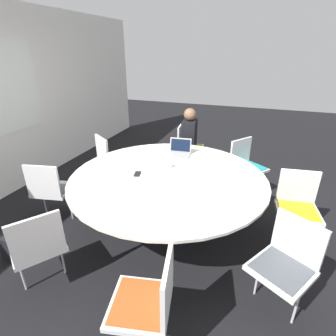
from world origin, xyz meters
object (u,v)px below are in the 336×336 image
at_px(chair_2, 51,187).
at_px(handbag, 19,240).
at_px(chair_7, 246,163).
at_px(coffee_cup, 169,165).
at_px(chair_4, 149,298).
at_px(chair_5, 287,260).
at_px(chair_3, 37,244).
at_px(chair_1, 111,156).
at_px(chair_6, 298,203).
at_px(chair_0, 187,144).
at_px(cell_phone, 137,174).
at_px(person_0, 190,138).
at_px(laptop, 180,151).

relative_size(chair_2, handbag, 2.36).
xyz_separation_m(chair_7, coffee_cup, (-1.00, 0.88, 0.26)).
height_order(chair_4, chair_5, same).
bearing_deg(chair_3, coffee_cup, 8.96).
relative_size(coffee_cup, handbag, 0.22).
bearing_deg(coffee_cup, chair_7, -41.42).
distance_m(chair_5, handbag, 2.72).
distance_m(chair_3, chair_4, 1.17).
bearing_deg(chair_5, chair_2, 24.46).
distance_m(chair_1, chair_6, 2.74).
xyz_separation_m(chair_0, cell_phone, (-1.83, 0.10, 0.23)).
xyz_separation_m(chair_5, person_0, (2.23, 1.43, 0.20)).
distance_m(chair_6, laptop, 1.60).
relative_size(chair_5, handbag, 2.36).
relative_size(chair_4, cell_phone, 5.54).
distance_m(person_0, handbag, 2.83).
height_order(cell_phone, handbag, cell_phone).
relative_size(chair_7, laptop, 2.62).
bearing_deg(chair_5, laptop, -14.29).
bearing_deg(chair_4, chair_3, 69.26).
relative_size(chair_0, chair_5, 1.00).
relative_size(chair_1, person_0, 0.71).
xyz_separation_m(chair_6, chair_7, (0.97, 0.63, 0.00)).
height_order(laptop, handbag, laptop).
distance_m(chair_5, person_0, 2.66).
bearing_deg(laptop, cell_phone, -116.08).
xyz_separation_m(chair_3, laptop, (1.93, -0.71, 0.28)).
height_order(chair_4, chair_6, same).
bearing_deg(handbag, chair_5, -84.87).
relative_size(chair_2, coffee_cup, 10.67).
distance_m(cell_phone, handbag, 1.49).
height_order(chair_1, chair_5, same).
distance_m(chair_6, coffee_cup, 1.54).
bearing_deg(cell_phone, chair_4, -151.71).
distance_m(chair_1, chair_2, 1.15).
bearing_deg(person_0, chair_1, -61.92).
bearing_deg(chair_7, person_0, -70.95).
distance_m(chair_0, chair_7, 1.19).
relative_size(chair_3, chair_5, 1.00).
xyz_separation_m(chair_0, chair_3, (-2.99, 0.53, 0.00)).
xyz_separation_m(chair_5, coffee_cup, (0.94, 1.35, 0.26)).
xyz_separation_m(chair_7, person_0, (0.30, 0.96, 0.20)).
height_order(chair_1, person_0, person_0).
bearing_deg(chair_6, chair_3, 26.45).
relative_size(chair_6, chair_7, 1.00).
distance_m(chair_0, chair_5, 2.90).
relative_size(chair_4, person_0, 0.71).
relative_size(laptop, coffee_cup, 4.06).
bearing_deg(chair_3, chair_7, 2.00).
height_order(chair_1, laptop, laptop).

